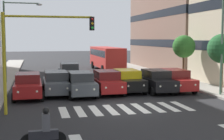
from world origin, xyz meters
TOP-DOWN VIEW (x-y plane):
  - ground_plane at (0.00, 0.00)m, footprint 180.00×180.00m
  - crosswalk_markings at (-0.00, 0.00)m, footprint 7.65×2.80m
  - car_0 at (-5.49, -5.23)m, footprint 2.02×4.44m
  - car_1 at (-3.93, -5.16)m, footprint 2.02×4.44m
  - car_2 at (-1.80, -5.82)m, footprint 2.02×4.44m
  - car_3 at (-0.10, -5.44)m, footprint 2.02×4.44m
  - car_4 at (1.95, -4.94)m, footprint 2.02×4.44m
  - car_5 at (3.62, -5.75)m, footprint 2.02×4.44m
  - car_6 at (5.61, -4.93)m, footprint 2.02×4.44m
  - car_row2_0 at (1.86, -13.56)m, footprint 2.02×4.44m
  - bus_behind_traffic at (-3.93, -22.87)m, footprint 2.78×10.50m
  - motorcycle_with_rider at (4.83, 5.86)m, footprint 1.70×0.37m
  - traffic_light_gantry at (5.26, -0.16)m, footprint 4.98×0.36m
  - street_lamp_left at (-7.26, -2.38)m, footprint 2.82×0.28m
  - street_lamp_right at (7.13, -12.75)m, footprint 3.47×0.28m
  - street_tree_0 at (-8.25, -3.16)m, footprint 2.18×2.18m
  - street_tree_1 at (-8.28, -9.48)m, footprint 2.09×2.09m

SIDE VIEW (x-z plane):
  - ground_plane at x=0.00m, z-range 0.00..0.00m
  - crosswalk_markings at x=0.00m, z-range 0.00..0.01m
  - motorcycle_with_rider at x=4.83m, z-range -0.14..1.43m
  - car_0 at x=-5.49m, z-range 0.03..1.75m
  - car_1 at x=-3.93m, z-range 0.03..1.75m
  - car_2 at x=-1.80m, z-range 0.03..1.75m
  - car_3 at x=-0.10m, z-range 0.03..1.75m
  - car_4 at x=1.95m, z-range 0.03..1.75m
  - car_5 at x=3.62m, z-range 0.03..1.75m
  - car_6 at x=5.61m, z-range 0.03..1.75m
  - car_row2_0 at x=1.86m, z-range 0.03..1.75m
  - bus_behind_traffic at x=-3.93m, z-range 0.36..3.36m
  - street_tree_0 at x=-8.25m, z-range 1.20..5.52m
  - street_tree_1 at x=-8.28m, z-range 1.23..5.51m
  - traffic_light_gantry at x=5.26m, z-range 1.00..6.50m
  - street_lamp_left at x=-7.26m, z-range 0.93..7.87m
  - street_lamp_right at x=7.13m, z-range 1.01..8.34m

